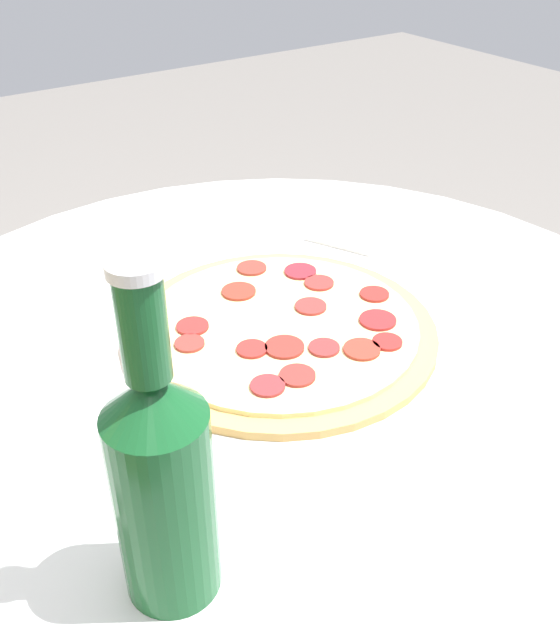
# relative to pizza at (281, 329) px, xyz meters

# --- Properties ---
(table) EXTENTS (0.98, 0.98, 0.77)m
(table) POSITION_rel_pizza_xyz_m (-0.02, 0.01, -0.18)
(table) COLOR silver
(table) RESTS_ON ground_plane
(pizza) EXTENTS (0.36, 0.36, 0.02)m
(pizza) POSITION_rel_pizza_xyz_m (0.00, 0.00, 0.00)
(pizza) COLOR tan
(pizza) RESTS_ON table
(beer_bottle) EXTENTS (0.07, 0.07, 0.28)m
(beer_bottle) POSITION_rel_pizza_xyz_m (-0.23, 0.26, 0.10)
(beer_bottle) COLOR #144C23
(beer_bottle) RESTS_ON table
(napkin) EXTENTS (0.12, 0.10, 0.01)m
(napkin) POSITION_rel_pizza_xyz_m (0.14, -0.21, -0.00)
(napkin) COLOR white
(napkin) RESTS_ON table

